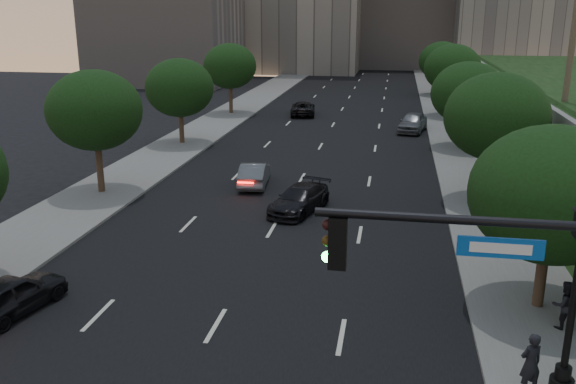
% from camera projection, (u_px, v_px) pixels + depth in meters
% --- Properties ---
extents(road_surface, '(16.00, 140.00, 0.02)m').
position_uv_depth(road_surface, '(317.00, 152.00, 42.93)').
color(road_surface, black).
rests_on(road_surface, ground).
extents(sidewalk_right, '(4.50, 140.00, 0.15)m').
position_uv_depth(sidewalk_right, '(467.00, 157.00, 41.20)').
color(sidewalk_right, slate).
rests_on(sidewalk_right, ground).
extents(sidewalk_left, '(4.50, 140.00, 0.15)m').
position_uv_depth(sidewalk_left, '(178.00, 146.00, 44.62)').
color(sidewalk_left, slate).
rests_on(sidewalk_left, ground).
extents(parapet_wall, '(0.35, 90.00, 0.70)m').
position_uv_depth(parapet_wall, '(531.00, 100.00, 37.55)').
color(parapet_wall, slate).
rests_on(parapet_wall, embankment).
extents(office_block_filler, '(18.00, 16.00, 14.00)m').
position_uv_depth(office_block_filler, '(166.00, 30.00, 83.00)').
color(office_block_filler, gray).
rests_on(office_block_filler, ground).
extents(tree_right_a, '(5.20, 5.20, 6.24)m').
position_uv_depth(tree_right_a, '(551.00, 194.00, 19.31)').
color(tree_right_a, '#38281C').
rests_on(tree_right_a, ground).
extents(tree_right_b, '(5.20, 5.20, 6.74)m').
position_uv_depth(tree_right_b, '(496.00, 117.00, 30.49)').
color(tree_right_b, '#38281C').
rests_on(tree_right_b, ground).
extents(tree_right_c, '(5.20, 5.20, 6.24)m').
position_uv_depth(tree_right_c, '(468.00, 93.00, 42.90)').
color(tree_right_c, '#38281C').
rests_on(tree_right_c, ground).
extents(tree_right_d, '(5.20, 5.20, 6.74)m').
position_uv_depth(tree_right_d, '(452.00, 68.00, 55.97)').
color(tree_right_d, '#38281C').
rests_on(tree_right_d, ground).
extents(tree_right_e, '(5.20, 5.20, 6.24)m').
position_uv_depth(tree_right_e, '(442.00, 61.00, 70.26)').
color(tree_right_e, '#38281C').
rests_on(tree_right_e, ground).
extents(tree_left_b, '(5.00, 5.00, 6.71)m').
position_uv_depth(tree_left_b, '(95.00, 110.00, 32.01)').
color(tree_left_b, '#38281C').
rests_on(tree_left_b, ground).
extents(tree_left_c, '(5.00, 5.00, 6.34)m').
position_uv_depth(tree_left_c, '(179.00, 88.00, 44.39)').
color(tree_left_c, '#38281C').
rests_on(tree_left_c, ground).
extents(tree_left_d, '(5.00, 5.00, 6.71)m').
position_uv_depth(tree_left_d, '(230.00, 66.00, 57.49)').
color(tree_left_d, '#38281C').
rests_on(tree_left_d, ground).
extents(traffic_signal_mast, '(5.68, 0.56, 7.00)m').
position_uv_depth(traffic_signal_mast, '(561.00, 370.00, 10.50)').
color(traffic_signal_mast, black).
rests_on(traffic_signal_mast, ground).
extents(street_lamp, '(0.64, 0.64, 5.62)m').
position_uv_depth(street_lamp, '(572.00, 309.00, 14.83)').
color(street_lamp, black).
rests_on(street_lamp, ground).
extents(sedan_near_left, '(2.40, 4.20, 1.35)m').
position_uv_depth(sedan_near_left, '(11.00, 295.00, 19.98)').
color(sedan_near_left, black).
rests_on(sedan_near_left, ground).
extents(sedan_mid_left, '(1.85, 4.25, 1.36)m').
position_uv_depth(sedan_mid_left, '(254.00, 174.00, 34.68)').
color(sedan_mid_left, '#595C61').
rests_on(sedan_mid_left, ground).
extents(sedan_far_left, '(2.81, 5.04, 1.33)m').
position_uv_depth(sedan_far_left, '(303.00, 108.00, 58.00)').
color(sedan_far_left, black).
rests_on(sedan_far_left, ground).
extents(sedan_near_right, '(3.03, 4.79, 1.29)m').
position_uv_depth(sedan_near_right, '(299.00, 199.00, 30.17)').
color(sedan_near_right, black).
rests_on(sedan_near_right, ground).
extents(sedan_far_right, '(2.80, 5.00, 1.61)m').
position_uv_depth(sedan_far_right, '(413.00, 122.00, 50.05)').
color(sedan_far_right, slate).
rests_on(sedan_far_right, ground).
extents(pedestrian_a, '(0.73, 0.62, 1.69)m').
position_uv_depth(pedestrian_a, '(530.00, 363.00, 15.51)').
color(pedestrian_a, black).
rests_on(pedestrian_a, sidewalk_right).
extents(pedestrian_b, '(0.88, 0.75, 1.57)m').
position_uv_depth(pedestrian_b, '(564.00, 305.00, 18.73)').
color(pedestrian_b, black).
rests_on(pedestrian_b, sidewalk_right).
extents(pedestrian_c, '(0.96, 0.75, 1.53)m').
position_uv_depth(pedestrian_c, '(513.00, 233.00, 24.84)').
color(pedestrian_c, black).
rests_on(pedestrian_c, sidewalk_right).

